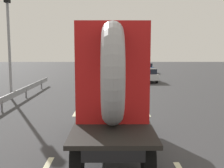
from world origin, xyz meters
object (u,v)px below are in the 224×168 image
at_px(flatbed_truck, 112,92).
at_px(traffic_light, 8,28).
at_px(oncoming_car, 146,67).
at_px(distant_sedan, 147,75).

bearing_deg(flatbed_truck, traffic_light, 126.01).
distance_m(flatbed_truck, oncoming_car, 28.88).
xyz_separation_m(flatbed_truck, traffic_light, (-6.18, 8.50, 2.58)).
bearing_deg(oncoming_car, distant_sedan, -96.50).
height_order(flatbed_truck, distant_sedan, flatbed_truck).
xyz_separation_m(flatbed_truck, distant_sedan, (3.46, 17.85, -1.05)).
bearing_deg(traffic_light, flatbed_truck, -53.99).
relative_size(traffic_light, oncoming_car, 1.75).
relative_size(distant_sedan, traffic_light, 0.58).
distance_m(distant_sedan, traffic_light, 13.91).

